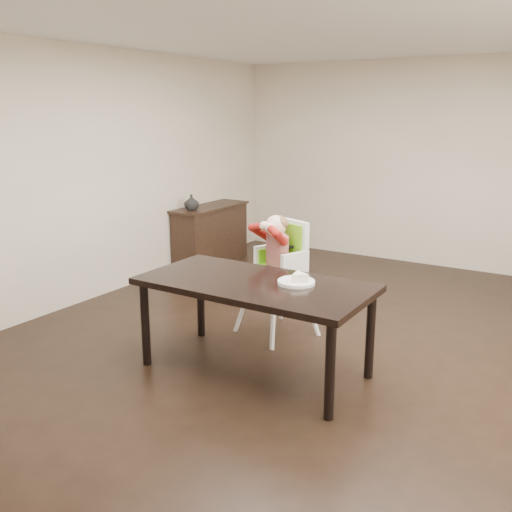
# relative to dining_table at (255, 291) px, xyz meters

# --- Properties ---
(ground) EXTENTS (7.00, 7.00, 0.00)m
(ground) POSITION_rel_dining_table_xyz_m (0.49, 0.53, -0.67)
(ground) COLOR black
(ground) RESTS_ON ground
(room_walls) EXTENTS (6.02, 7.02, 2.71)m
(room_walls) POSITION_rel_dining_table_xyz_m (0.49, 0.53, 1.18)
(room_walls) COLOR beige
(room_walls) RESTS_ON ground
(dining_table) EXTENTS (1.80, 0.90, 0.75)m
(dining_table) POSITION_rel_dining_table_xyz_m (0.00, 0.00, 0.00)
(dining_table) COLOR black
(dining_table) RESTS_ON ground
(high_chair) EXTENTS (0.61, 0.61, 1.13)m
(high_chair) POSITION_rel_dining_table_xyz_m (-0.24, 0.81, 0.13)
(high_chair) COLOR white
(high_chair) RESTS_ON ground
(plate) EXTENTS (0.34, 0.34, 0.08)m
(plate) POSITION_rel_dining_table_xyz_m (0.31, 0.12, 0.11)
(plate) COLOR white
(plate) RESTS_ON dining_table
(sideboard) EXTENTS (0.44, 1.26, 0.79)m
(sideboard) POSITION_rel_dining_table_xyz_m (-2.29, 2.54, -0.27)
(sideboard) COLOR black
(sideboard) RESTS_ON ground
(vase) EXTENTS (0.20, 0.21, 0.19)m
(vase) POSITION_rel_dining_table_xyz_m (-2.29, 2.14, 0.22)
(vase) COLOR #99999E
(vase) RESTS_ON sideboard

